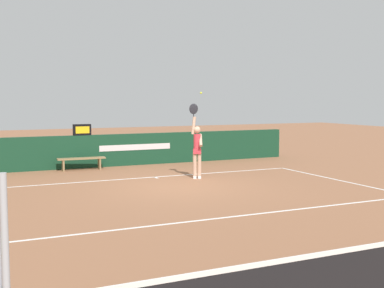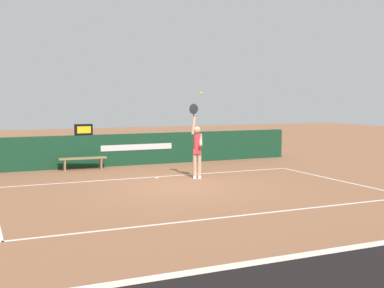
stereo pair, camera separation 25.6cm
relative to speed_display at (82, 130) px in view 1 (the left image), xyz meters
name	(u,v)px [view 1 (the left image)]	position (x,y,z in m)	size (l,w,h in m)	color
ground_plane	(178,186)	(1.66, -5.12, -1.43)	(60.00, 60.00, 0.00)	#946041
court_lines	(192,192)	(1.66, -6.13, -1.42)	(10.23, 6.02, 0.00)	white
back_wall	(125,150)	(1.66, 0.00, -0.82)	(14.11, 0.25, 1.22)	#143D26
speed_display	(82,130)	(0.00, 0.00, 0.00)	(0.65, 0.18, 0.41)	black
tennis_player	(197,147)	(2.82, -4.00, -0.42)	(0.46, 0.47, 2.43)	tan
tennis_ball	(201,93)	(2.82, -4.30, 1.33)	(0.07, 0.07, 0.07)	#CEE131
courtside_bench_near	(81,160)	(-0.17, -0.56, -1.08)	(1.73, 0.45, 0.45)	#8F754D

